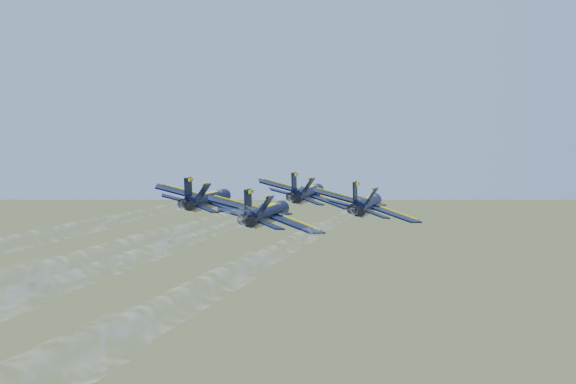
# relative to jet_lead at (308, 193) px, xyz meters

# --- Properties ---
(jet_lead) EXTENTS (13.15, 17.67, 4.92)m
(jet_lead) POSITION_rel_jet_lead_xyz_m (0.00, 0.00, 0.00)
(jet_lead) COLOR black
(jet_left) EXTENTS (13.15, 17.67, 4.92)m
(jet_left) POSITION_rel_jet_lead_xyz_m (-11.65, -8.54, 0.00)
(jet_left) COLOR black
(jet_right) EXTENTS (13.15, 17.67, 4.92)m
(jet_right) POSITION_rel_jet_lead_xyz_m (8.00, -11.54, 0.00)
(jet_right) COLOR black
(jet_slot) EXTENTS (13.15, 17.67, 4.92)m
(jet_slot) POSITION_rel_jet_lead_xyz_m (-2.65, -21.02, 0.00)
(jet_slot) COLOR black
(smoke_trail_lead) EXTENTS (13.13, 83.09, 2.67)m
(smoke_trail_lead) POSITION_rel_jet_lead_xyz_m (-8.32, -61.42, 0.04)
(smoke_trail_lead) COLOR white
(smoke_trail_right) EXTENTS (13.13, 83.09, 2.67)m
(smoke_trail_right) POSITION_rel_jet_lead_xyz_m (-0.32, -72.95, 0.04)
(smoke_trail_right) COLOR white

